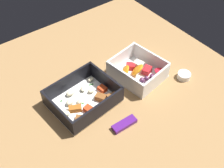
# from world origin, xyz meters

# --- Properties ---
(table_surface) EXTENTS (0.80, 0.80, 0.02)m
(table_surface) POSITION_xyz_m (0.00, 0.00, 0.01)
(table_surface) COLOR #9E7547
(table_surface) RESTS_ON ground
(pasta_container) EXTENTS (0.19, 0.16, 0.06)m
(pasta_container) POSITION_xyz_m (0.08, 0.00, 0.04)
(pasta_container) COLOR white
(pasta_container) RESTS_ON table_surface
(fruit_bowl) EXTENTS (0.15, 0.17, 0.06)m
(fruit_bowl) POSITION_xyz_m (-0.11, 0.01, 0.04)
(fruit_bowl) COLOR white
(fruit_bowl) RESTS_ON table_surface
(candy_bar) EXTENTS (0.07, 0.03, 0.01)m
(candy_bar) POSITION_xyz_m (0.04, 0.13, 0.03)
(candy_bar) COLOR #51197A
(candy_bar) RESTS_ON table_surface
(paper_cup_liner) EXTENTS (0.04, 0.04, 0.02)m
(paper_cup_liner) POSITION_xyz_m (-0.22, 0.11, 0.03)
(paper_cup_liner) COLOR white
(paper_cup_liner) RESTS_ON table_surface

